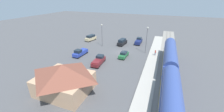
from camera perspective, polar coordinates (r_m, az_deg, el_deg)
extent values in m
plane|color=#4C4C4F|center=(43.62, 3.76, 1.42)|extent=(200.00, 200.00, 0.00)
cube|color=gray|center=(42.05, 22.28, -1.15)|extent=(4.80, 70.00, 0.18)
cube|color=#59544C|center=(42.04, 23.27, -1.11)|extent=(0.10, 70.00, 0.12)
cube|color=#59544C|center=(41.96, 21.34, -0.83)|extent=(0.10, 70.00, 0.12)
cube|color=#A8A399|center=(42.00, 16.89, -0.30)|extent=(3.20, 46.00, 0.30)
cube|color=#33478C|center=(37.04, 22.72, -1.06)|extent=(2.90, 17.72, 3.70)
cube|color=gold|center=(37.09, 20.42, -1.16)|extent=(0.04, 16.30, 0.36)
cylinder|color=#33478C|center=(36.39, 23.15, 1.44)|extent=(2.75, 17.01, 2.76)
cube|color=gold|center=(21.40, 18.51, -21.16)|extent=(0.04, 16.30, 0.36)
cylinder|color=#33478C|center=(20.16, 23.61, -17.49)|extent=(2.75, 17.01, 2.76)
cube|color=tan|center=(27.29, -18.99, -10.82)|extent=(9.14, 7.57, 3.28)
pyramid|color=brown|center=(25.86, -19.82, -5.66)|extent=(9.94, 8.37, 2.34)
cube|color=#4C3323|center=(30.07, -14.32, -8.08)|extent=(1.10, 0.08, 2.10)
cylinder|color=#23284C|center=(42.65, 17.46, 0.84)|extent=(0.22, 0.22, 0.85)
cylinder|color=#CC3F33|center=(42.38, 17.58, 1.76)|extent=(0.36, 0.36, 0.62)
sphere|color=tan|center=(42.23, 17.65, 2.30)|extent=(0.24, 0.24, 0.24)
cube|color=#C6B284|center=(56.06, -8.85, 7.21)|extent=(2.99, 5.21, 1.00)
cube|color=#19232D|center=(55.91, -8.81, 8.17)|extent=(2.44, 3.73, 0.88)
cylinder|color=black|center=(54.31, -9.47, 6.08)|extent=(0.22, 0.68, 0.68)
cylinder|color=black|center=(55.46, -10.79, 6.35)|extent=(0.22, 0.68, 0.68)
cylinder|color=black|center=(57.01, -6.89, 7.08)|extent=(0.22, 0.68, 0.68)
cylinder|color=black|center=(58.10, -8.20, 7.33)|extent=(0.22, 0.68, 0.68)
cube|color=black|center=(50.41, 4.27, 5.55)|extent=(2.57, 5.11, 1.00)
cube|color=#19232D|center=(50.00, 4.23, 6.53)|extent=(2.15, 3.62, 0.88)
cylinder|color=black|center=(52.55, 4.25, 5.74)|extent=(0.22, 0.68, 0.68)
cylinder|color=black|center=(51.92, 5.99, 5.45)|extent=(0.22, 0.68, 0.68)
cylinder|color=black|center=(49.28, 2.43, 4.55)|extent=(0.22, 0.68, 0.68)
cylinder|color=black|center=(48.60, 4.25, 4.22)|extent=(0.22, 0.68, 0.68)
cube|color=#283D9E|center=(42.25, -12.97, 1.31)|extent=(2.28, 5.51, 0.92)
cube|color=#19232D|center=(41.18, -13.93, 1.94)|extent=(1.83, 1.83, 0.84)
cylinder|color=black|center=(40.38, -13.73, -0.55)|extent=(0.22, 0.76, 0.76)
cylinder|color=black|center=(41.41, -15.62, -0.14)|extent=(0.22, 0.76, 0.76)
cylinder|color=black|center=(43.54, -10.34, 1.57)|extent=(0.22, 0.76, 0.76)
cylinder|color=black|center=(44.49, -12.18, 1.90)|extent=(0.22, 0.76, 0.76)
cube|color=#283D9E|center=(42.74, -12.29, 2.45)|extent=(2.04, 3.08, 0.20)
cube|color=maroon|center=(36.01, -5.60, -2.21)|extent=(2.21, 5.48, 0.92)
cube|color=#19232D|center=(36.49, -5.01, -0.30)|extent=(1.80, 1.81, 0.84)
cylinder|color=black|center=(38.29, -5.47, -1.32)|extent=(0.22, 0.76, 0.76)
cylinder|color=black|center=(37.69, -3.07, -1.67)|extent=(0.22, 0.76, 0.76)
cylinder|color=black|center=(34.83, -8.27, -4.16)|extent=(0.22, 0.76, 0.76)
cylinder|color=black|center=(34.16, -5.67, -4.61)|extent=(0.22, 0.76, 0.76)
cube|color=maroon|center=(34.99, -6.25, -2.03)|extent=(2.00, 3.05, 0.20)
cube|color=#236638|center=(40.08, 4.88, 0.42)|extent=(2.02, 4.57, 0.76)
cube|color=#19232D|center=(39.81, 4.91, 1.34)|extent=(1.70, 2.22, 0.64)
cylinder|color=black|center=(38.53, 5.17, -1.21)|extent=(0.22, 0.68, 0.68)
cylinder|color=black|center=(39.00, 2.94, -0.82)|extent=(0.22, 0.68, 0.68)
cylinder|color=black|center=(41.51, 6.66, 0.62)|extent=(0.22, 0.68, 0.68)
cylinder|color=black|center=(41.94, 4.57, 0.96)|extent=(0.22, 0.68, 0.68)
cube|color=navy|center=(52.45, 10.97, 5.90)|extent=(2.05, 5.43, 0.92)
cube|color=#19232D|center=(53.17, 11.27, 7.11)|extent=(1.75, 1.76, 0.84)
cylinder|color=black|center=(54.76, 10.51, 6.19)|extent=(0.22, 0.76, 0.76)
cylinder|color=black|center=(54.47, 12.29, 5.95)|extent=(0.22, 0.76, 0.76)
cylinder|color=black|center=(50.75, 9.48, 4.86)|extent=(0.22, 0.76, 0.76)
cylinder|color=black|center=(50.44, 11.39, 4.60)|extent=(0.22, 0.76, 0.76)
cube|color=navy|center=(51.40, 10.80, 6.20)|extent=(1.91, 3.00, 0.20)
cylinder|color=#515156|center=(43.12, 14.07, 6.00)|extent=(0.16, 0.16, 7.81)
sphere|color=#EAE5C6|center=(42.10, 14.62, 11.29)|extent=(0.44, 0.44, 0.44)
cylinder|color=#515156|center=(48.16, -4.16, 8.21)|extent=(0.16, 0.16, 7.36)
sphere|color=#EAE5C6|center=(47.28, -4.30, 12.72)|extent=(0.44, 0.44, 0.44)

